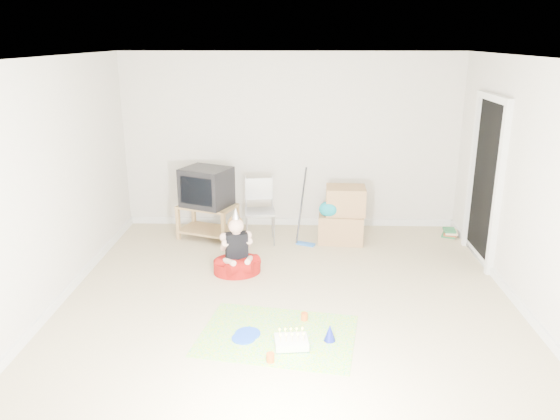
{
  "coord_description": "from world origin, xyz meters",
  "views": [
    {
      "loc": [
        0.07,
        -5.54,
        2.79
      ],
      "look_at": [
        -0.1,
        0.4,
        0.9
      ],
      "focal_mm": 35.0,
      "sensor_mm": 36.0,
      "label": 1
    }
  ],
  "objects_px": {
    "tv_stand": "(208,219)",
    "birthday_cake": "(291,343)",
    "folding_chair": "(260,212)",
    "seated_woman": "(237,258)",
    "crt_tv": "(207,187)",
    "cardboard_boxes": "(342,216)"
  },
  "relations": [
    {
      "from": "cardboard_boxes",
      "to": "birthday_cake",
      "type": "relative_size",
      "value": 2.38
    },
    {
      "from": "folding_chair",
      "to": "seated_woman",
      "type": "xyz_separation_m",
      "value": [
        -0.22,
        -1.06,
        -0.26
      ]
    },
    {
      "from": "tv_stand",
      "to": "seated_woman",
      "type": "distance_m",
      "value": 1.32
    },
    {
      "from": "cardboard_boxes",
      "to": "folding_chair",
      "type": "bearing_deg",
      "value": -176.43
    },
    {
      "from": "tv_stand",
      "to": "folding_chair",
      "type": "bearing_deg",
      "value": -10.58
    },
    {
      "from": "birthday_cake",
      "to": "seated_woman",
      "type": "bearing_deg",
      "value": 112.06
    },
    {
      "from": "folding_chair",
      "to": "cardboard_boxes",
      "type": "xyz_separation_m",
      "value": [
        1.16,
        0.07,
        -0.07
      ]
    },
    {
      "from": "birthday_cake",
      "to": "cardboard_boxes",
      "type": "bearing_deg",
      "value": 76.31
    },
    {
      "from": "tv_stand",
      "to": "seated_woman",
      "type": "relative_size",
      "value": 1.09
    },
    {
      "from": "cardboard_boxes",
      "to": "birthday_cake",
      "type": "bearing_deg",
      "value": -103.69
    },
    {
      "from": "crt_tv",
      "to": "birthday_cake",
      "type": "xyz_separation_m",
      "value": [
        1.23,
        -2.9,
        -0.72
      ]
    },
    {
      "from": "crt_tv",
      "to": "folding_chair",
      "type": "xyz_separation_m",
      "value": [
        0.76,
        -0.14,
        -0.32
      ]
    },
    {
      "from": "tv_stand",
      "to": "cardboard_boxes",
      "type": "bearing_deg",
      "value": -2.08
    },
    {
      "from": "folding_chair",
      "to": "seated_woman",
      "type": "distance_m",
      "value": 1.11
    },
    {
      "from": "folding_chair",
      "to": "cardboard_boxes",
      "type": "distance_m",
      "value": 1.16
    },
    {
      "from": "birthday_cake",
      "to": "folding_chair",
      "type": "bearing_deg",
      "value": 99.69
    },
    {
      "from": "crt_tv",
      "to": "seated_woman",
      "type": "bearing_deg",
      "value": -41.16
    },
    {
      "from": "folding_chair",
      "to": "tv_stand",
      "type": "bearing_deg",
      "value": 169.42
    },
    {
      "from": "tv_stand",
      "to": "folding_chair",
      "type": "height_order",
      "value": "folding_chair"
    },
    {
      "from": "tv_stand",
      "to": "folding_chair",
      "type": "relative_size",
      "value": 0.99
    },
    {
      "from": "tv_stand",
      "to": "birthday_cake",
      "type": "height_order",
      "value": "tv_stand"
    },
    {
      "from": "cardboard_boxes",
      "to": "tv_stand",
      "type": "bearing_deg",
      "value": 177.92
    }
  ]
}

